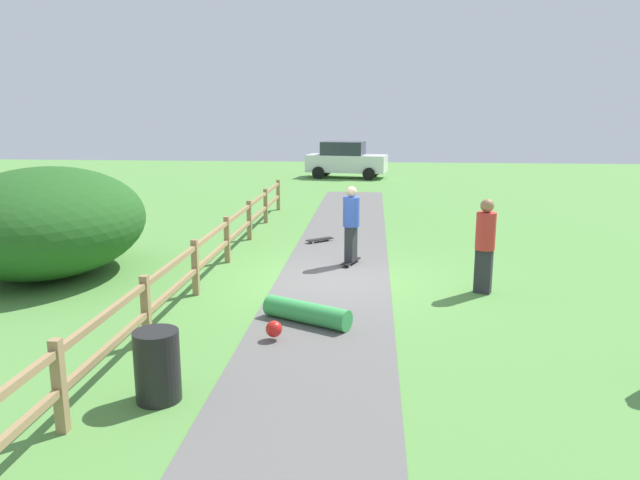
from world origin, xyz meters
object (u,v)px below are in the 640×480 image
Objects in this scene: skateboard_loose at (320,239)px; parked_car_white at (346,160)px; bush_large at (47,222)px; skater_riding at (351,221)px; bystander_red at (485,241)px; trash_bin at (157,366)px; skater_fallen at (304,314)px.

parked_car_white is at bearing 90.19° from skateboard_loose.
skater_riding is at bearing 11.93° from bush_large.
parked_car_white is (-3.67, 20.59, -0.08)m from bystander_red.
skater_riding is at bearing 72.85° from trash_bin.
parked_car_white reaches higher than skater_riding.
skateboard_loose is at bearing 130.01° from bystander_red.
skater_fallen is (5.91, -2.70, -0.98)m from bush_large.
trash_bin is 0.48× the size of bystander_red.
skater_riding is at bearing 81.35° from skater_fallen.
trash_bin is 25.55m from parked_car_white.
bystander_red is (9.20, -0.57, -0.13)m from bush_large.
bystander_red is 0.42× the size of parked_car_white.
skateboard_loose is at bearing 82.70° from trash_bin.
skater_fallen is 0.36× the size of parked_car_white.
parked_car_white is (-0.99, 18.65, -0.08)m from skater_riding.
skater_riding is 3.31m from bystander_red.
skateboard_loose is (-0.32, 6.44, -0.11)m from skater_fallen.
skater_fallen is at bearing 61.75° from trash_bin.
skater_fallen reaches higher than skateboard_loose.
bush_large is 6.67m from skater_riding.
skateboard_loose is at bearing -89.81° from parked_car_white.
trash_bin is 0.49× the size of skater_riding.
parked_car_white is at bearing 90.93° from skater_fallen.
bystander_red is (4.80, 4.93, 0.59)m from trash_bin.
bystander_red reaches higher than skateboard_loose.
parked_car_white is at bearing 87.47° from trash_bin.
trash_bin is 3.18m from skater_fallen.
trash_bin reaches higher than skater_fallen.
skater_riding is 0.41× the size of parked_car_white.
bush_large reaches higher than skateboard_loose.
skater_riding is 0.97× the size of bystander_red.
skater_riding is at bearing 144.00° from bystander_red.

